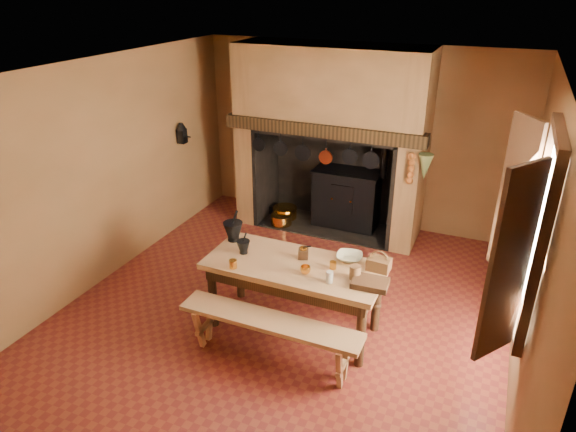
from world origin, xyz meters
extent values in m
plane|color=maroon|center=(0.00, 0.00, 0.00)|extent=(5.50, 5.50, 0.00)
plane|color=silver|center=(0.00, 0.00, 2.80)|extent=(5.50, 5.50, 0.00)
cube|color=#96663C|center=(0.00, 2.75, 1.40)|extent=(5.00, 0.02, 2.80)
cube|color=#96663C|center=(-2.50, 0.00, 1.40)|extent=(0.02, 5.50, 2.80)
cube|color=#96663C|center=(2.50, 0.00, 1.40)|extent=(0.02, 5.50, 2.80)
cube|color=#96663C|center=(0.00, -2.75, 1.40)|extent=(5.00, 0.02, 2.80)
cube|color=#96663C|center=(-1.55, 2.30, 1.40)|extent=(0.30, 0.90, 2.80)
cube|color=#96663C|center=(0.95, 2.30, 1.40)|extent=(0.30, 0.90, 2.80)
cube|color=#96663C|center=(-0.30, 2.30, 2.20)|extent=(2.20, 0.90, 1.20)
cube|color=black|center=(-0.30, 1.90, 1.69)|extent=(2.95, 0.22, 0.18)
cube|color=black|center=(-0.30, 2.72, 0.80)|extent=(2.20, 0.06, 1.60)
cube|color=black|center=(-0.30, 2.30, 0.01)|extent=(2.20, 0.90, 0.02)
cube|color=black|center=(-0.05, 2.45, 0.45)|extent=(1.00, 0.50, 0.90)
cube|color=black|center=(-0.05, 2.43, 0.92)|extent=(1.04, 0.54, 0.04)
cube|color=black|center=(-0.05, 2.19, 0.55)|extent=(0.35, 0.02, 0.45)
cylinder|color=black|center=(0.50, 2.45, 1.25)|extent=(0.10, 0.10, 0.70)
cylinder|color=gold|center=(-0.20, 2.17, 0.55)|extent=(0.03, 0.03, 0.03)
cylinder|color=gold|center=(0.10, 2.17, 0.55)|extent=(0.03, 0.03, 0.03)
cylinder|color=gold|center=(-1.05, 2.30, 0.10)|extent=(0.40, 0.40, 0.20)
cylinder|color=gold|center=(-1.00, 2.05, 0.09)|extent=(0.34, 0.34, 0.18)
cube|color=black|center=(-1.25, 2.40, 0.08)|extent=(0.18, 0.18, 0.16)
cone|color=#515629|center=(1.18, 1.79, 1.38)|extent=(0.20, 0.20, 0.35)
cube|color=white|center=(2.48, -0.40, 1.70)|extent=(0.02, 1.00, 1.60)
cube|color=#331B10|center=(2.45, -0.40, 2.54)|extent=(0.08, 1.16, 0.08)
cube|color=#331B10|center=(2.45, -0.40, 0.86)|extent=(0.08, 1.16, 0.08)
cube|color=#331B10|center=(2.25, -1.08, 1.70)|extent=(0.29, 0.39, 1.60)
cube|color=#331B10|center=(2.25, 0.28, 1.70)|extent=(0.29, 0.39, 1.60)
cube|color=black|center=(-2.42, 1.55, 1.45)|extent=(0.12, 0.12, 0.22)
cone|color=black|center=(-2.42, 1.55, 1.60)|extent=(0.16, 0.16, 0.10)
cylinder|color=black|center=(-2.33, 1.55, 1.45)|extent=(0.12, 0.02, 0.02)
cube|color=#A5754B|center=(0.21, -0.33, 0.80)|extent=(1.93, 0.86, 0.06)
cube|color=#331B10|center=(0.21, -0.33, 0.70)|extent=(1.80, 0.73, 0.15)
cylinder|color=#331B10|center=(-0.64, -0.65, 0.39)|extent=(0.10, 0.10, 0.77)
cylinder|color=#331B10|center=(1.07, -0.65, 0.39)|extent=(0.10, 0.10, 0.77)
cylinder|color=#331B10|center=(-0.64, -0.01, 0.39)|extent=(0.10, 0.10, 0.77)
cylinder|color=#331B10|center=(1.07, -0.01, 0.39)|extent=(0.10, 0.10, 0.77)
cube|color=#A5754B|center=(0.21, -0.97, 0.52)|extent=(1.92, 0.34, 0.05)
cube|color=#A5754B|center=(0.21, 0.43, 0.42)|extent=(1.58, 0.28, 0.04)
cylinder|color=black|center=(-0.65, -0.11, 0.86)|extent=(0.13, 0.13, 0.04)
cone|color=black|center=(-0.65, -0.11, 0.97)|extent=(0.23, 0.23, 0.19)
cylinder|color=black|center=(-0.62, -0.11, 1.13)|extent=(0.09, 0.05, 0.19)
cylinder|color=black|center=(-0.40, -0.34, 0.85)|extent=(0.09, 0.09, 0.03)
cone|color=black|center=(-0.40, -0.34, 0.92)|extent=(0.15, 0.15, 0.13)
cylinder|color=black|center=(-0.38, -0.34, 1.03)|extent=(0.06, 0.03, 0.12)
cube|color=#331B10|center=(0.26, -0.18, 0.89)|extent=(0.13, 0.13, 0.11)
cylinder|color=gold|center=(0.26, -0.18, 0.95)|extent=(0.08, 0.08, 0.03)
cylinder|color=black|center=(0.30, -0.18, 0.98)|extent=(0.09, 0.04, 0.03)
cylinder|color=gold|center=(-0.35, -0.67, 0.88)|extent=(0.09, 0.09, 0.09)
cylinder|color=gold|center=(0.63, -0.26, 0.88)|extent=(0.08, 0.08, 0.08)
imported|color=#BCB991|center=(0.73, -0.02, 0.87)|extent=(0.32, 0.32, 0.07)
cylinder|color=brown|center=(0.90, -0.36, 0.91)|extent=(0.15, 0.15, 0.15)
cylinder|color=beige|center=(0.68, -0.53, 0.90)|extent=(0.09, 0.09, 0.12)
cube|color=#4C3217|center=(1.08, -0.09, 0.90)|extent=(0.25, 0.19, 0.13)
torus|color=#4C3217|center=(1.08, -0.09, 0.97)|extent=(0.19, 0.03, 0.19)
cube|color=#331B10|center=(1.08, -0.43, 0.87)|extent=(0.37, 0.28, 0.06)
imported|color=gold|center=(0.40, -0.47, 0.88)|extent=(0.11, 0.11, 0.09)
camera|label=1|loc=(2.04, -4.75, 3.63)|focal=32.00mm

